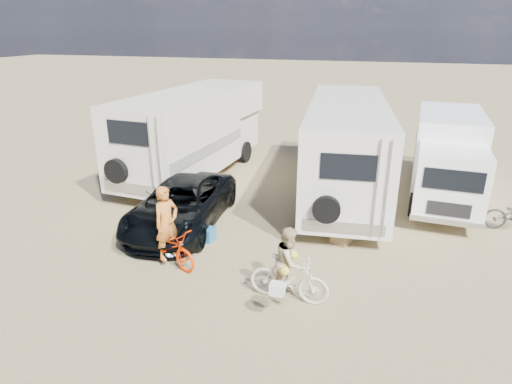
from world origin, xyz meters
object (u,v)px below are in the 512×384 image
(box_truck, at_px, (447,160))
(cooler, at_px, (206,234))
(rv_left, at_px, (193,135))
(dark_suv, at_px, (182,204))
(rv_main, at_px, (345,150))
(rider_man, at_px, (167,230))
(bike_woman, at_px, (289,278))
(bike_man, at_px, (169,246))
(rider_woman, at_px, (289,269))
(crate, at_px, (342,236))

(box_truck, height_order, cooler, box_truck)
(rv_left, xyz_separation_m, dark_suv, (1.60, -4.43, -0.96))
(rv_main, relative_size, rider_man, 4.56)
(box_truck, bearing_deg, rider_man, -132.79)
(rv_left, height_order, cooler, rv_left)
(rv_left, height_order, rider_man, rv_left)
(rv_left, height_order, box_truck, rv_left)
(bike_woman, relative_size, cooler, 3.63)
(rv_left, xyz_separation_m, bike_man, (2.29, -6.58, -1.15))
(dark_suv, bearing_deg, bike_woman, -40.39)
(rv_left, height_order, bike_man, rv_left)
(rider_man, relative_size, cooler, 3.85)
(rv_main, distance_m, dark_suv, 5.90)
(rv_main, bearing_deg, dark_suv, -143.48)
(bike_man, bearing_deg, rider_man, 0.00)
(dark_suv, height_order, cooler, dark_suv)
(rider_man, bearing_deg, bike_man, 0.00)
(rv_main, height_order, cooler, rv_main)
(rv_main, bearing_deg, box_truck, 2.95)
(rv_left, distance_m, rider_woman, 9.10)
(rv_left, distance_m, bike_man, 7.06)
(rider_woman, bearing_deg, bike_woman, 0.00)
(cooler, bearing_deg, box_truck, 50.79)
(box_truck, bearing_deg, cooler, -138.18)
(rv_left, bearing_deg, rider_woman, -48.57)
(rv_left, relative_size, cooler, 16.27)
(box_truck, relative_size, bike_man, 3.31)
(rv_main, relative_size, rv_left, 1.08)
(bike_man, bearing_deg, dark_suv, 40.76)
(rv_main, bearing_deg, cooler, -130.92)
(dark_suv, bearing_deg, rv_main, 38.02)
(rider_woman, bearing_deg, rider_man, 81.71)
(box_truck, distance_m, crate, 5.29)
(rider_man, distance_m, rider_woman, 3.25)
(rv_left, bearing_deg, dark_suv, -65.93)
(crate, bearing_deg, box_truck, 55.53)
(rv_left, distance_m, cooler, 5.96)
(bike_man, bearing_deg, crate, -35.95)
(bike_woman, height_order, cooler, bike_woman)
(bike_woman, relative_size, rider_woman, 1.14)
(bike_man, distance_m, crate, 4.66)
(dark_suv, relative_size, rider_man, 2.60)
(cooler, bearing_deg, bike_woman, -24.00)
(box_truck, bearing_deg, dark_suv, -146.05)
(rv_main, relative_size, crate, 18.23)
(rv_main, distance_m, rider_man, 7.11)
(box_truck, bearing_deg, bike_woman, -113.73)
(rv_main, distance_m, bike_man, 7.17)
(bike_man, height_order, bike_woman, bike_woman)
(dark_suv, relative_size, bike_woman, 2.76)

